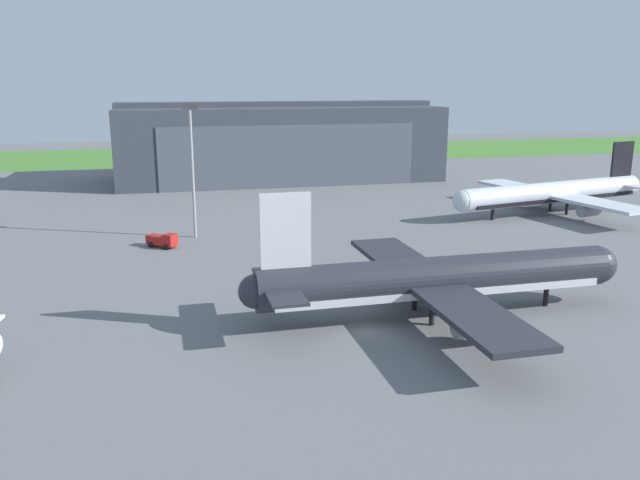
% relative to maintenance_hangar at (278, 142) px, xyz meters
% --- Properties ---
extents(ground_plane, '(440.00, 440.00, 0.00)m').
position_rel_maintenance_hangar_xyz_m(ground_plane, '(-10.10, -103.42, -9.11)').
color(ground_plane, slate).
extents(grass_field_strip, '(440.00, 56.00, 0.08)m').
position_rel_maintenance_hangar_xyz_m(grass_field_strip, '(-10.10, 57.71, -9.07)').
color(grass_field_strip, '#467D30').
rests_on(grass_field_strip, ground_plane).
extents(maintenance_hangar, '(77.95, 30.83, 19.13)m').
position_rel_maintenance_hangar_xyz_m(maintenance_hangar, '(0.00, 0.00, 0.00)').
color(maintenance_hangar, '#383D47').
rests_on(maintenance_hangar, ground_plane).
extents(airliner_far_left, '(43.75, 38.12, 12.65)m').
position_rel_maintenance_hangar_xyz_m(airliner_far_left, '(41.63, -56.23, -5.32)').
color(airliner_far_left, silver).
rests_on(airliner_far_left, ground_plane).
extents(airliner_near_right, '(41.90, 37.00, 13.78)m').
position_rel_maintenance_hangar_xyz_m(airliner_near_right, '(-1.43, -101.51, -5.03)').
color(airliner_near_right, '#282B33').
rests_on(airliner_near_right, ground_plane).
extents(pushback_tractor, '(4.74, 4.60, 2.20)m').
position_rel_maintenance_hangar_xyz_m(pushback_tractor, '(-29.20, -65.03, -8.00)').
color(pushback_tractor, '#AD1E19').
rests_on(pushback_tractor, ground_plane).
extents(apron_light_mast, '(2.40, 0.50, 20.66)m').
position_rel_maintenance_hangar_xyz_m(apron_light_mast, '(-24.14, -59.61, 2.89)').
color(apron_light_mast, '#99999E').
rests_on(apron_light_mast, ground_plane).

